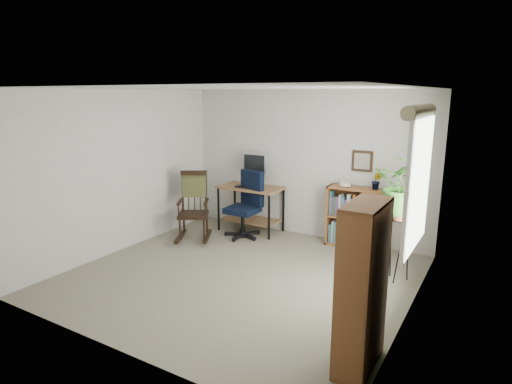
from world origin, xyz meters
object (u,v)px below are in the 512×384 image
Objects in this scene: desk at (251,209)px; tall_bookshelf at (362,288)px; office_chair at (242,205)px; low_bookshelf at (356,218)px; rocking_chair at (193,206)px.

desk is 3.96m from tall_bookshelf.
office_chair reaches higher than low_bookshelf.
office_chair is 0.81m from rocking_chair.
rocking_chair is at bearing -158.17° from low_bookshelf.
office_chair is 0.75× the size of tall_bookshelf.
desk is at bearing -176.24° from low_bookshelf.
office_chair is at bearing 5.38° from rocking_chair.
rocking_chair is at bearing -124.68° from desk.
tall_bookshelf is (3.38, -1.94, 0.18)m from rocking_chair.
tall_bookshelf is at bearing -71.54° from low_bookshelf.
rocking_chair is 3.90m from tall_bookshelf.
office_chair is 0.99× the size of rocking_chair.
desk is 1.15× the size of low_bookshelf.
rocking_chair is at bearing 150.17° from tall_bookshelf.
low_bookshelf is at bearing 31.25° from office_chair.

